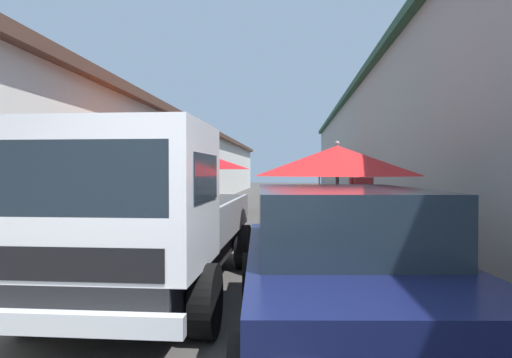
{
  "coord_description": "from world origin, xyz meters",
  "views": [
    {
      "loc": [
        -1.76,
        -0.62,
        1.62
      ],
      "look_at": [
        10.24,
        0.36,
        1.39
      ],
      "focal_mm": 30.88,
      "sensor_mm": 36.0,
      "label": 1
    }
  ],
  "objects_px": {
    "fruit_stall_far_left": "(319,173)",
    "fruit_stall_near_left": "(337,171)",
    "parked_scooter": "(331,215)",
    "vendor_by_crates": "(361,198)",
    "plastic_stool": "(217,245)",
    "fruit_stall_far_right": "(149,166)",
    "vendor_in_shade": "(175,208)",
    "fruit_stall_near_right": "(214,166)",
    "delivery_truck": "(142,222)",
    "hatchback_car": "(341,265)"
  },
  "relations": [
    {
      "from": "vendor_by_crates",
      "to": "plastic_stool",
      "type": "xyz_separation_m",
      "value": [
        -2.92,
        2.9,
        -0.66
      ]
    },
    {
      "from": "vendor_by_crates",
      "to": "parked_scooter",
      "type": "distance_m",
      "value": 1.44
    },
    {
      "from": "fruit_stall_far_left",
      "to": "fruit_stall_far_right",
      "type": "relative_size",
      "value": 0.87
    },
    {
      "from": "fruit_stall_near_left",
      "to": "hatchback_car",
      "type": "bearing_deg",
      "value": 174.98
    },
    {
      "from": "fruit_stall_near_right",
      "to": "fruit_stall_near_left",
      "type": "relative_size",
      "value": 1.02
    },
    {
      "from": "fruit_stall_near_left",
      "to": "vendor_in_shade",
      "type": "relative_size",
      "value": 1.66
    },
    {
      "from": "parked_scooter",
      "to": "vendor_in_shade",
      "type": "bearing_deg",
      "value": 139.83
    },
    {
      "from": "delivery_truck",
      "to": "vendor_in_shade",
      "type": "relative_size",
      "value": 3.06
    },
    {
      "from": "vendor_in_shade",
      "to": "fruit_stall_far_right",
      "type": "bearing_deg",
      "value": 35.91
    },
    {
      "from": "vendor_by_crates",
      "to": "fruit_stall_near_right",
      "type": "bearing_deg",
      "value": 36.69
    },
    {
      "from": "fruit_stall_far_left",
      "to": "fruit_stall_near_left",
      "type": "relative_size",
      "value": 0.83
    },
    {
      "from": "delivery_truck",
      "to": "parked_scooter",
      "type": "bearing_deg",
      "value": -21.89
    },
    {
      "from": "vendor_in_shade",
      "to": "parked_scooter",
      "type": "xyz_separation_m",
      "value": [
        3.73,
        -3.15,
        -0.48
      ]
    },
    {
      "from": "fruit_stall_near_right",
      "to": "vendor_by_crates",
      "type": "height_order",
      "value": "fruit_stall_near_right"
    },
    {
      "from": "hatchback_car",
      "to": "fruit_stall_far_left",
      "type": "bearing_deg",
      "value": -2.59
    },
    {
      "from": "parked_scooter",
      "to": "plastic_stool",
      "type": "bearing_deg",
      "value": 150.78
    },
    {
      "from": "fruit_stall_near_right",
      "to": "delivery_truck",
      "type": "distance_m",
      "value": 11.79
    },
    {
      "from": "delivery_truck",
      "to": "vendor_by_crates",
      "type": "bearing_deg",
      "value": -30.77
    },
    {
      "from": "fruit_stall_near_left",
      "to": "vendor_by_crates",
      "type": "xyz_separation_m",
      "value": [
        3.22,
        -0.89,
        -0.62
      ]
    },
    {
      "from": "hatchback_car",
      "to": "vendor_in_shade",
      "type": "relative_size",
      "value": 2.5
    },
    {
      "from": "fruit_stall_far_left",
      "to": "hatchback_car",
      "type": "height_order",
      "value": "fruit_stall_far_left"
    },
    {
      "from": "fruit_stall_far_left",
      "to": "fruit_stall_far_right",
      "type": "distance_m",
      "value": 8.7
    },
    {
      "from": "delivery_truck",
      "to": "vendor_by_crates",
      "type": "height_order",
      "value": "delivery_truck"
    },
    {
      "from": "fruit_stall_near_left",
      "to": "parked_scooter",
      "type": "height_order",
      "value": "fruit_stall_near_left"
    },
    {
      "from": "vendor_in_shade",
      "to": "parked_scooter",
      "type": "bearing_deg",
      "value": -40.17
    },
    {
      "from": "plastic_stool",
      "to": "vendor_in_shade",
      "type": "bearing_deg",
      "value": 65.79
    },
    {
      "from": "fruit_stall_far_right",
      "to": "hatchback_car",
      "type": "distance_m",
      "value": 6.14
    },
    {
      "from": "plastic_stool",
      "to": "fruit_stall_far_right",
      "type": "bearing_deg",
      "value": 47.14
    },
    {
      "from": "fruit_stall_near_right",
      "to": "parked_scooter",
      "type": "relative_size",
      "value": 1.63
    },
    {
      "from": "fruit_stall_far_left",
      "to": "delivery_truck",
      "type": "relative_size",
      "value": 0.45
    },
    {
      "from": "fruit_stall_far_right",
      "to": "hatchback_car",
      "type": "bearing_deg",
      "value": -144.88
    },
    {
      "from": "fruit_stall_far_left",
      "to": "delivery_truck",
      "type": "height_order",
      "value": "fruit_stall_far_left"
    },
    {
      "from": "fruit_stall_far_right",
      "to": "fruit_stall_far_left",
      "type": "bearing_deg",
      "value": -27.81
    },
    {
      "from": "plastic_stool",
      "to": "fruit_stall_near_right",
      "type": "bearing_deg",
      "value": 10.49
    },
    {
      "from": "fruit_stall_far_right",
      "to": "delivery_truck",
      "type": "relative_size",
      "value": 0.52
    },
    {
      "from": "vendor_by_crates",
      "to": "parked_scooter",
      "type": "height_order",
      "value": "vendor_by_crates"
    },
    {
      "from": "delivery_truck",
      "to": "parked_scooter",
      "type": "relative_size",
      "value": 2.94
    },
    {
      "from": "fruit_stall_near_left",
      "to": "vendor_in_shade",
      "type": "distance_m",
      "value": 3.01
    },
    {
      "from": "vendor_by_crates",
      "to": "fruit_stall_near_left",
      "type": "bearing_deg",
      "value": 164.53
    },
    {
      "from": "hatchback_car",
      "to": "vendor_in_shade",
      "type": "xyz_separation_m",
      "value": [
        3.72,
        2.59,
        0.19
      ]
    },
    {
      "from": "fruit_stall_far_right",
      "to": "parked_scooter",
      "type": "relative_size",
      "value": 1.52
    },
    {
      "from": "fruit_stall_far_left",
      "to": "vendor_by_crates",
      "type": "xyz_separation_m",
      "value": [
        -6.39,
        -0.59,
        -0.56
      ]
    },
    {
      "from": "fruit_stall_near_right",
      "to": "parked_scooter",
      "type": "height_order",
      "value": "fruit_stall_near_right"
    },
    {
      "from": "fruit_stall_near_left",
      "to": "parked_scooter",
      "type": "relative_size",
      "value": 1.59
    },
    {
      "from": "fruit_stall_near_right",
      "to": "vendor_by_crates",
      "type": "bearing_deg",
      "value": -143.31
    },
    {
      "from": "fruit_stall_near_right",
      "to": "hatchback_car",
      "type": "height_order",
      "value": "fruit_stall_near_right"
    },
    {
      "from": "fruit_stall_far_left",
      "to": "hatchback_car",
      "type": "bearing_deg",
      "value": 177.41
    },
    {
      "from": "fruit_stall_far_right",
      "to": "vendor_in_shade",
      "type": "relative_size",
      "value": 1.58
    },
    {
      "from": "fruit_stall_near_right",
      "to": "vendor_in_shade",
      "type": "xyz_separation_m",
      "value": [
        -8.68,
        -0.83,
        -0.86
      ]
    },
    {
      "from": "fruit_stall_near_left",
      "to": "fruit_stall_near_right",
      "type": "bearing_deg",
      "value": 21.48
    }
  ]
}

